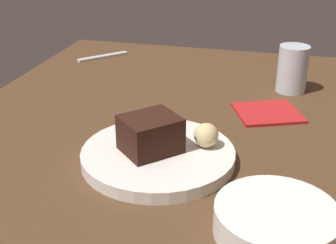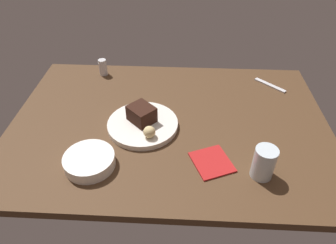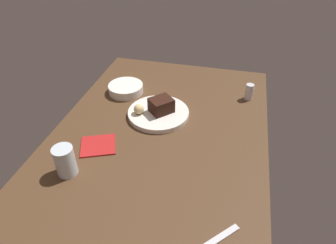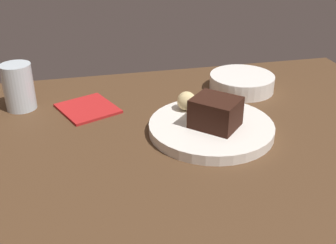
{
  "view_description": "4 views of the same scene",
  "coord_description": "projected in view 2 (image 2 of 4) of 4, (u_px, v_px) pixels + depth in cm",
  "views": [
    {
      "loc": [
        76.33,
        22.31,
        42.68
      ],
      "look_at": [
        6.38,
        4.38,
        8.95
      ],
      "focal_mm": 49.89,
      "sensor_mm": 36.0,
      "label": 1
    },
    {
      "loc": [
        -4.31,
        90.02,
        76.77
      ],
      "look_at": [
        0.33,
        3.09,
        5.38
      ],
      "focal_mm": 32.77,
      "sensor_mm": 36.0,
      "label": 2
    },
    {
      "loc": [
        -91.71,
        -25.48,
        78.47
      ],
      "look_at": [
        3.06,
        -2.35,
        5.28
      ],
      "focal_mm": 32.24,
      "sensor_mm": 36.0,
      "label": 3
    },
    {
      "loc": [
        -16.28,
        -69.9,
        45.39
      ],
      "look_at": [
        0.48,
        3.67,
        6.39
      ],
      "focal_mm": 44.9,
      "sensor_mm": 36.0,
      "label": 4
    }
  ],
  "objects": [
    {
      "name": "dining_table",
      "position": [
        169.0,
        125.0,
        1.17
      ],
      "size": [
        120.0,
        84.0,
        3.0
      ],
      "primitive_type": "cube",
      "color": "#4C331E",
      "rests_on": "ground"
    },
    {
      "name": "bread_roll",
      "position": [
        149.0,
        132.0,
        1.06
      ],
      "size": [
        4.21,
        4.21,
        4.21
      ],
      "primitive_type": "sphere",
      "color": "#DBC184",
      "rests_on": "dessert_plate"
    },
    {
      "name": "dessert_plate",
      "position": [
        143.0,
        125.0,
        1.13
      ],
      "size": [
        26.06,
        26.06,
        2.12
      ],
      "primitive_type": "cylinder",
      "color": "white",
      "rests_on": "dining_table"
    },
    {
      "name": "salt_shaker",
      "position": [
        103.0,
        67.0,
        1.41
      ],
      "size": [
        3.77,
        3.77,
        7.49
      ],
      "color": "silver",
      "rests_on": "dining_table"
    },
    {
      "name": "folded_napkin",
      "position": [
        212.0,
        162.0,
        1.0
      ],
      "size": [
        15.67,
        16.28,
        0.6
      ],
      "primitive_type": "cube",
      "rotation": [
        0.0,
        0.0,
        0.4
      ],
      "color": "#B21E1E",
      "rests_on": "dining_table"
    },
    {
      "name": "dessert_spoon",
      "position": [
        270.0,
        85.0,
        1.36
      ],
      "size": [
        12.13,
        11.61,
        0.7
      ],
      "primitive_type": "cube",
      "rotation": [
        0.0,
        0.0,
        5.53
      ],
      "color": "silver",
      "rests_on": "dining_table"
    },
    {
      "name": "side_bowl",
      "position": [
        89.0,
        161.0,
        0.98
      ],
      "size": [
        16.39,
        16.39,
        4.03
      ],
      "primitive_type": "cylinder",
      "color": "white",
      "rests_on": "dining_table"
    },
    {
      "name": "chocolate_cake_slice",
      "position": [
        142.0,
        114.0,
        1.12
      ],
      "size": [
        11.87,
        11.84,
        6.08
      ],
      "primitive_type": "cube",
      "rotation": [
        0.0,
        0.0,
        5.51
      ],
      "color": "black",
      "rests_on": "dessert_plate"
    },
    {
      "name": "water_glass",
      "position": [
        264.0,
        163.0,
        0.93
      ],
      "size": [
        6.9,
        6.9,
        10.78
      ],
      "primitive_type": "cylinder",
      "color": "silver",
      "rests_on": "dining_table"
    }
  ]
}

